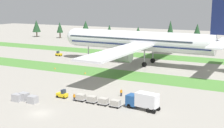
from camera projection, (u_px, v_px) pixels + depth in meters
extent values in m
plane|color=gray|center=(40.00, 113.00, 60.75)|extent=(400.00, 400.00, 0.00)
cube|color=#4C8438|center=(121.00, 75.00, 93.54)|extent=(320.00, 11.82, 0.01)
cube|color=#4C8438|center=(159.00, 56.00, 124.77)|extent=(320.00, 11.82, 0.01)
cylinder|color=white|center=(138.00, 41.00, 108.40)|extent=(52.71, 7.96, 6.73)
sphere|color=white|center=(76.00, 37.00, 120.51)|extent=(6.59, 6.59, 6.59)
cone|color=white|center=(224.00, 44.00, 95.00)|extent=(9.12, 6.60, 6.39)
cube|color=#141E4C|center=(138.00, 44.00, 108.63)|extent=(51.44, 8.06, 0.36)
cube|color=#283342|center=(130.00, 38.00, 109.71)|extent=(46.31, 7.87, 0.44)
cube|color=white|center=(119.00, 51.00, 88.87)|extent=(9.16, 35.45, 0.61)
cylinder|color=#A3A3A8|center=(123.00, 56.00, 94.46)|extent=(5.21, 3.82, 3.70)
cube|color=white|center=(166.00, 37.00, 125.23)|extent=(9.16, 35.45, 0.61)
cylinder|color=#A3A3A8|center=(158.00, 44.00, 121.65)|extent=(5.21, 3.82, 3.70)
cube|color=white|center=(218.00, 46.00, 87.90)|extent=(4.97, 12.93, 0.42)
cube|color=#141E4C|center=(224.00, 16.00, 93.62)|extent=(7.52, 0.90, 11.44)
cylinder|color=#A3A3A8|center=(88.00, 49.00, 118.69)|extent=(0.44, 0.44, 6.63)
cylinder|color=black|center=(88.00, 57.00, 119.34)|extent=(1.21, 0.45, 1.20)
cylinder|color=#A3A3A8|center=(144.00, 55.00, 103.78)|extent=(0.44, 0.44, 6.38)
cylinder|color=black|center=(144.00, 64.00, 104.40)|extent=(1.71, 0.63, 1.70)
cylinder|color=#A3A3A8|center=(153.00, 52.00, 110.77)|extent=(0.44, 0.44, 6.38)
cylinder|color=black|center=(153.00, 61.00, 111.39)|extent=(1.71, 0.63, 1.70)
cube|color=yellow|center=(62.00, 95.00, 70.69)|extent=(2.64, 1.39, 0.77)
cube|color=#283342|center=(63.00, 91.00, 70.34)|extent=(0.74, 1.12, 0.90)
cylinder|color=black|center=(58.00, 96.00, 70.72)|extent=(0.61, 0.22, 0.60)
cylinder|color=black|center=(61.00, 95.00, 71.66)|extent=(0.61, 0.22, 0.60)
cylinder|color=black|center=(64.00, 98.00, 69.86)|extent=(0.61, 0.22, 0.60)
cylinder|color=black|center=(67.00, 96.00, 70.81)|extent=(0.61, 0.22, 0.60)
cube|color=#A3A3A8|center=(81.00, 99.00, 68.34)|extent=(2.25, 1.58, 0.10)
cube|color=#ADA89E|center=(81.00, 97.00, 68.23)|extent=(1.98, 1.39, 1.10)
cylinder|color=black|center=(76.00, 100.00, 68.18)|extent=(0.40, 0.13, 0.40)
cylinder|color=black|center=(79.00, 99.00, 69.37)|extent=(0.40, 0.13, 0.40)
cylinder|color=black|center=(82.00, 102.00, 67.39)|extent=(0.40, 0.13, 0.40)
cylinder|color=black|center=(86.00, 100.00, 68.58)|extent=(0.40, 0.13, 0.40)
cube|color=#A3A3A8|center=(92.00, 101.00, 66.98)|extent=(2.25, 1.58, 0.10)
cube|color=#ADA89E|center=(92.00, 99.00, 66.86)|extent=(1.98, 1.39, 1.10)
cylinder|color=black|center=(87.00, 102.00, 66.82)|extent=(0.40, 0.13, 0.40)
cylinder|color=black|center=(90.00, 101.00, 68.00)|extent=(0.40, 0.13, 0.40)
cylinder|color=black|center=(93.00, 104.00, 66.03)|extent=(0.40, 0.13, 0.40)
cylinder|color=black|center=(97.00, 102.00, 67.22)|extent=(0.40, 0.13, 0.40)
cube|color=#A3A3A8|center=(103.00, 103.00, 65.61)|extent=(2.25, 1.58, 0.10)
cube|color=#ADA89E|center=(103.00, 101.00, 65.49)|extent=(1.98, 1.39, 1.10)
cylinder|color=black|center=(98.00, 105.00, 65.45)|extent=(0.40, 0.13, 0.40)
cylinder|color=black|center=(102.00, 103.00, 66.64)|extent=(0.40, 0.13, 0.40)
cylinder|color=black|center=(105.00, 106.00, 64.66)|extent=(0.40, 0.13, 0.40)
cylinder|color=black|center=(108.00, 104.00, 65.85)|extent=(0.40, 0.13, 0.40)
cube|color=#A3A3A8|center=(115.00, 105.00, 64.25)|extent=(2.25, 1.58, 0.10)
cube|color=#ADA89E|center=(115.00, 103.00, 64.13)|extent=(1.98, 1.39, 1.10)
cylinder|color=black|center=(110.00, 107.00, 64.09)|extent=(0.40, 0.13, 0.40)
cylinder|color=black|center=(114.00, 105.00, 65.27)|extent=(0.40, 0.13, 0.40)
cylinder|color=black|center=(117.00, 108.00, 63.30)|extent=(0.40, 0.13, 0.40)
cylinder|color=black|center=(121.00, 106.00, 64.49)|extent=(0.40, 0.13, 0.40)
cube|color=#1E4C8E|center=(133.00, 100.00, 64.11)|extent=(2.50, 2.58, 2.20)
cube|color=#283342|center=(128.00, 97.00, 64.61)|extent=(0.37, 2.06, 0.97)
cube|color=silver|center=(147.00, 100.00, 62.12)|extent=(4.78, 2.91, 2.80)
cylinder|color=black|center=(129.00, 106.00, 63.64)|extent=(0.99, 0.43, 0.96)
cylinder|color=black|center=(134.00, 103.00, 65.25)|extent=(0.99, 0.43, 0.96)
cylinder|color=black|center=(148.00, 110.00, 61.14)|extent=(0.99, 0.43, 0.96)
cylinder|color=black|center=(153.00, 107.00, 62.75)|extent=(0.99, 0.43, 0.96)
cylinder|color=black|center=(153.00, 111.00, 60.51)|extent=(0.99, 0.43, 0.96)
cylinder|color=black|center=(158.00, 109.00, 62.12)|extent=(0.99, 0.43, 0.96)
cube|color=yellow|center=(59.00, 54.00, 125.90)|extent=(2.63, 1.36, 0.77)
cube|color=#283342|center=(58.00, 52.00, 125.91)|extent=(0.73, 1.11, 0.90)
cylinder|color=black|center=(61.00, 55.00, 126.03)|extent=(0.60, 0.21, 0.60)
cylinder|color=black|center=(60.00, 56.00, 125.08)|extent=(0.60, 0.21, 0.60)
cylinder|color=black|center=(58.00, 55.00, 126.87)|extent=(0.60, 0.21, 0.60)
cylinder|color=black|center=(56.00, 55.00, 125.91)|extent=(0.60, 0.21, 0.60)
cylinder|color=black|center=(122.00, 94.00, 71.85)|extent=(0.18, 0.18, 0.85)
cylinder|color=black|center=(121.00, 94.00, 71.82)|extent=(0.18, 0.18, 0.85)
cylinder|color=orange|center=(121.00, 91.00, 71.69)|extent=(0.36, 0.36, 0.62)
sphere|color=tan|center=(121.00, 89.00, 71.61)|extent=(0.24, 0.24, 0.24)
cylinder|color=orange|center=(122.00, 91.00, 71.73)|extent=(0.10, 0.10, 0.58)
cylinder|color=orange|center=(120.00, 92.00, 71.67)|extent=(0.10, 0.10, 0.58)
cylinder|color=black|center=(75.00, 99.00, 68.39)|extent=(0.18, 0.18, 0.85)
cylinder|color=black|center=(74.00, 99.00, 68.45)|extent=(0.18, 0.18, 0.85)
cylinder|color=orange|center=(74.00, 96.00, 68.28)|extent=(0.36, 0.36, 0.62)
sphere|color=tan|center=(74.00, 94.00, 68.19)|extent=(0.24, 0.24, 0.24)
cylinder|color=orange|center=(75.00, 96.00, 68.23)|extent=(0.10, 0.10, 0.58)
cylinder|color=orange|center=(73.00, 96.00, 68.34)|extent=(0.10, 0.10, 0.58)
cube|color=#A3A3A8|center=(24.00, 97.00, 68.70)|extent=(2.11, 1.74, 1.76)
cube|color=#A3A3A8|center=(17.00, 98.00, 68.22)|extent=(2.06, 1.67, 1.64)
cube|color=#A3A3A8|center=(33.00, 99.00, 66.87)|extent=(2.02, 1.62, 1.61)
cone|color=orange|center=(55.00, 68.00, 101.43)|extent=(0.44, 0.44, 0.54)
cone|color=orange|center=(85.00, 73.00, 94.84)|extent=(0.44, 0.44, 0.47)
cylinder|color=#4C3823|center=(37.00, 34.00, 196.85)|extent=(0.70, 0.70, 3.06)
cone|color=#1E4223|center=(36.00, 26.00, 195.83)|extent=(5.19, 5.19, 7.46)
cylinder|color=#4C3823|center=(60.00, 35.00, 189.77)|extent=(0.70, 0.70, 3.31)
cone|color=#1E4223|center=(60.00, 27.00, 188.83)|extent=(3.88, 3.88, 6.41)
cylinder|color=#4C3823|center=(86.00, 36.00, 185.47)|extent=(0.70, 0.70, 3.51)
cone|color=#1E4223|center=(86.00, 27.00, 184.42)|extent=(5.42, 5.42, 7.22)
cylinder|color=#4C3823|center=(109.00, 39.00, 174.70)|extent=(0.70, 0.70, 2.76)
cone|color=#1E4223|center=(109.00, 30.00, 173.81)|extent=(4.14, 4.14, 6.39)
cylinder|color=#4C3823|center=(138.00, 40.00, 166.47)|extent=(0.70, 0.70, 3.38)
cone|color=#1E4223|center=(138.00, 32.00, 165.61)|extent=(3.93, 3.93, 5.42)
cylinder|color=#4C3823|center=(170.00, 40.00, 162.84)|extent=(0.70, 0.70, 3.87)
cone|color=#1E4223|center=(170.00, 28.00, 161.64)|extent=(3.93, 3.93, 8.42)
cylinder|color=#4C3823|center=(197.00, 42.00, 157.40)|extent=(0.70, 0.70, 3.41)
cone|color=#1E4223|center=(197.00, 31.00, 156.34)|extent=(4.71, 4.71, 7.52)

